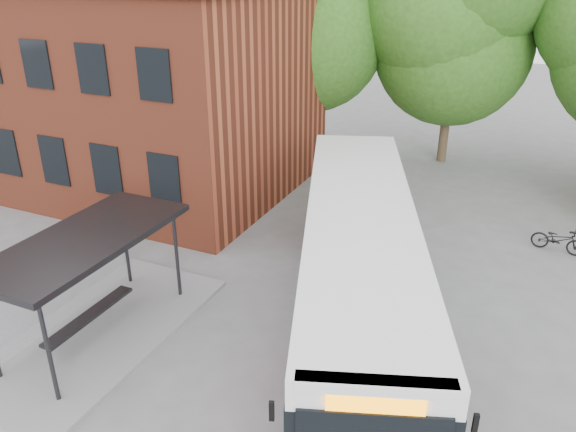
% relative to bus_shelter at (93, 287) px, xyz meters
% --- Properties ---
extents(ground, '(100.00, 100.00, 0.00)m').
position_rel_bus_shelter_xyz_m(ground, '(4.50, 1.00, -1.45)').
color(ground, slate).
extents(station_building, '(18.40, 10.40, 8.50)m').
position_rel_bus_shelter_xyz_m(station_building, '(-8.50, 10.00, 2.80)').
color(station_building, brown).
rests_on(station_building, ground).
extents(bus_shelter, '(3.60, 7.00, 2.90)m').
position_rel_bus_shelter_xyz_m(bus_shelter, '(0.00, 0.00, 0.00)').
color(bus_shelter, '#27272B').
rests_on(bus_shelter, ground).
extents(tree_0, '(7.92, 7.92, 11.00)m').
position_rel_bus_shelter_xyz_m(tree_0, '(-1.50, 17.00, 4.05)').
color(tree_0, '#285817').
rests_on(tree_0, ground).
extents(tree_1, '(7.92, 7.92, 10.40)m').
position_rel_bus_shelter_xyz_m(tree_1, '(5.50, 18.00, 3.75)').
color(tree_1, '#285817').
rests_on(tree_1, ground).
extents(city_bus, '(7.01, 13.25, 3.32)m').
position_rel_bus_shelter_xyz_m(city_bus, '(5.88, 3.39, 0.21)').
color(city_bus, '#9C140C').
rests_on(city_bus, ground).
extents(bicycle_0, '(1.76, 0.82, 0.89)m').
position_rel_bus_shelter_xyz_m(bicycle_0, '(10.81, 10.00, -1.01)').
color(bicycle_0, black).
rests_on(bicycle_0, ground).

